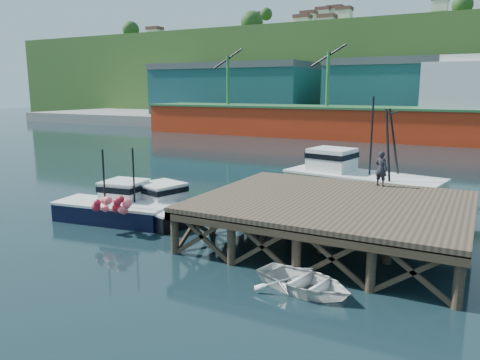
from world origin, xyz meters
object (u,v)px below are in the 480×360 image
Objects in this scene: boat_navy at (116,206)px; dockworker at (381,169)px; trawler at (359,179)px; dinghy at (304,281)px; boat_black at (149,205)px.

boat_navy is 3.67× the size of dockworker.
trawler reaches higher than boat_navy.
dinghy is 2.02× the size of dockworker.
trawler is at bearing -48.57° from dockworker.
boat_black is 0.67× the size of trawler.
dinghy is (12.47, -3.98, -0.43)m from boat_navy.
boat_black reaches higher than dinghy.
dockworker reaches higher than dinghy.
boat_navy is 1.81× the size of dinghy.
dinghy is 10.27m from dockworker.
trawler is at bearing 38.81° from boat_navy.
boat_navy is at bearing -123.33° from trawler.
trawler reaches higher than dinghy.
boat_black is 12.85m from dockworker.
trawler is 15.36m from dinghy.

